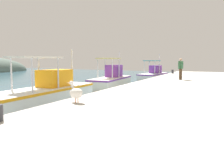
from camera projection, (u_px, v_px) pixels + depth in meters
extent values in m
cube|color=#BCB7AD|center=(207.00, 96.00, 11.81)|extent=(36.00, 10.00, 0.80)
cube|color=white|center=(45.00, 97.00, 11.08)|extent=(6.46, 2.16, 0.94)
cube|color=orange|center=(45.00, 89.00, 11.05)|extent=(6.50, 2.20, 0.12)
cube|color=orange|center=(55.00, 78.00, 11.73)|extent=(1.83, 1.24, 0.94)
cylinder|color=silver|center=(32.00, 75.00, 9.40)|extent=(0.08, 0.08, 1.58)
cylinder|color=silver|center=(11.00, 74.00, 10.01)|extent=(0.08, 0.08, 1.58)
cylinder|color=silver|center=(58.00, 73.00, 10.94)|extent=(0.08, 0.08, 1.58)
cylinder|color=silver|center=(39.00, 72.00, 11.56)|extent=(0.08, 0.08, 1.58)
cube|color=silver|center=(35.00, 57.00, 10.42)|extent=(2.63, 1.53, 0.08)
cylinder|color=silver|center=(72.00, 66.00, 13.12)|extent=(0.10, 0.10, 2.14)
torus|color=orange|center=(46.00, 78.00, 12.04)|extent=(0.54, 0.12, 0.54)
cube|color=silver|center=(111.00, 82.00, 18.21)|extent=(5.76, 2.40, 0.90)
cube|color=#723399|center=(111.00, 78.00, 18.18)|extent=(5.80, 2.44, 0.12)
cube|color=#723399|center=(114.00, 71.00, 18.78)|extent=(1.67, 1.27, 1.07)
cylinder|color=silver|center=(112.00, 69.00, 16.71)|extent=(0.08, 0.08, 1.61)
cylinder|color=silver|center=(98.00, 69.00, 17.20)|extent=(0.08, 0.08, 1.61)
cylinder|color=silver|center=(119.00, 68.00, 18.10)|extent=(0.08, 0.08, 1.61)
cylinder|color=silver|center=(105.00, 68.00, 18.60)|extent=(0.08, 0.08, 1.61)
cube|color=#D8CC72|center=(109.00, 58.00, 17.59)|extent=(2.39, 1.58, 0.08)
cylinder|color=silver|center=(119.00, 64.00, 20.03)|extent=(0.10, 0.10, 2.29)
cube|color=white|center=(153.00, 76.00, 25.75)|extent=(5.54, 2.38, 0.77)
cube|color=#723399|center=(153.00, 74.00, 25.73)|extent=(5.58, 2.43, 0.12)
cube|color=#723399|center=(155.00, 69.00, 26.25)|extent=(1.61, 1.27, 0.95)
cylinder|color=silver|center=(155.00, 68.00, 24.30)|extent=(0.08, 0.08, 1.51)
cylinder|color=silver|center=(144.00, 67.00, 25.02)|extent=(0.08, 0.08, 1.51)
cylinder|color=silver|center=(159.00, 67.00, 25.51)|extent=(0.08, 0.08, 1.51)
cylinder|color=silver|center=(149.00, 67.00, 26.24)|extent=(0.08, 0.08, 1.51)
cube|color=teal|center=(152.00, 61.00, 25.21)|extent=(2.30, 1.59, 0.08)
cylinder|color=silver|center=(159.00, 63.00, 27.32)|extent=(0.10, 0.10, 2.46)
cylinder|color=tan|center=(78.00, 100.00, 7.97)|extent=(0.04, 0.04, 0.22)
cylinder|color=tan|center=(75.00, 100.00, 7.88)|extent=(0.04, 0.04, 0.22)
ellipsoid|color=white|center=(76.00, 93.00, 7.94)|extent=(0.47, 0.70, 0.40)
ellipsoid|color=silver|center=(77.00, 92.00, 7.90)|extent=(0.49, 0.62, 0.28)
cylinder|color=white|center=(73.00, 87.00, 8.05)|extent=(0.13, 0.21, 0.27)
sphere|color=white|center=(71.00, 83.00, 8.10)|extent=(0.19, 0.19, 0.16)
cone|color=#F2B272|center=(68.00, 83.00, 8.23)|extent=(0.14, 0.31, 0.07)
cylinder|color=#4C3823|center=(181.00, 74.00, 17.17)|extent=(0.16, 0.16, 0.90)
cylinder|color=#4C3823|center=(180.00, 74.00, 17.03)|extent=(0.16, 0.16, 0.90)
cube|color=#33663F|center=(181.00, 65.00, 17.05)|extent=(0.48, 0.35, 0.62)
cylinder|color=#33663F|center=(182.00, 65.00, 17.24)|extent=(0.10, 0.10, 0.59)
cylinder|color=#33663F|center=(179.00, 65.00, 16.86)|extent=(0.10, 0.10, 0.59)
sphere|color=tan|center=(181.00, 60.00, 17.02)|extent=(0.22, 0.22, 0.22)
cylinder|color=#333338|center=(173.00, 72.00, 24.93)|extent=(0.26, 0.26, 0.45)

